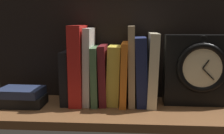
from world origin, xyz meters
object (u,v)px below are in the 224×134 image
Objects in this scene: book_green_romantic at (97,75)px; book_black_skeptic at (68,77)px; book_white_catcher at (89,66)px; framed_clock at (200,70)px; book_orange_pandolfini at (124,73)px; book_tan_shortstories at (132,65)px; book_stack_side at (22,97)px; book_cream_twain at (152,69)px; book_red_requiem at (79,64)px; book_yellow_seinlanguage at (114,75)px; book_navy_bierce at (141,71)px; book_maroon_dawkins at (104,74)px.

book_black_skeptic is at bearing 180.00° from book_green_romantic.
book_white_catcher is 36.39cm from framed_clock.
book_orange_pandolfini is 3.59cm from book_tan_shortstories.
framed_clock reaches higher than book_black_skeptic.
book_green_romantic is (9.67, -0.00, 0.75)cm from book_black_skeptic.
book_tan_shortstories reaches higher than book_stack_side.
book_orange_pandolfini is at bearing 180.00° from book_cream_twain.
framed_clock is at bearing -0.76° from book_orange_pandolfini.
framed_clock reaches higher than book_green_romantic.
book_orange_pandolfini is at bearing -0.00° from book_white_catcher.
book_red_requiem is 1.35× the size of book_yellow_seinlanguage.
book_yellow_seinlanguage is at bearing 180.00° from book_navy_bierce.
book_cream_twain reaches higher than book_maroon_dawkins.
book_red_requiem is 1.01× the size of book_tan_shortstories.
book_red_requiem is at bearing 180.00° from book_yellow_seinlanguage.
book_red_requiem reaches higher than book_white_catcher.
book_white_catcher is 1.09× the size of framed_clock.
book_white_catcher reaches higher than book_cream_twain.
book_cream_twain reaches higher than book_yellow_seinlanguage.
book_orange_pandolfini is 5.61cm from book_navy_bierce.
book_stack_side is (-26.31, -5.60, -6.87)cm from book_maroon_dawkins.
book_cream_twain is 43.58cm from book_stack_side.
book_red_requiem is 1.10× the size of book_cream_twain.
book_tan_shortstories is at bearing 0.00° from book_maroon_dawkins.
book_white_catcher is at bearing 180.00° from book_yellow_seinlanguage.
book_stack_side is (-23.84, -5.60, -6.59)cm from book_green_romantic.
book_orange_pandolfini is (3.39, 0.00, 0.58)cm from book_yellow_seinlanguage.
book_stack_side is at bearing -167.98° from book_maroon_dawkins.
book_stack_side is at bearing -169.35° from book_yellow_seinlanguage.
book_cream_twain is (18.46, 0.00, 2.27)cm from book_green_romantic.
book_red_requiem reaches higher than book_maroon_dawkins.
book_black_skeptic is 1.19× the size of book_stack_side.
book_orange_pandolfini is 34.44cm from book_stack_side.
book_orange_pandolfini reaches higher than book_yellow_seinlanguage.
book_black_skeptic is 8.15cm from book_white_catcher.
book_black_skeptic is 0.90× the size of book_maroon_dawkins.
book_white_catcher is at bearing 180.00° from book_navy_bierce.
book_white_catcher is 17.40cm from book_navy_bierce.
framed_clock is at bearing -0.55° from book_green_romantic.
book_cream_twain is (12.50, 0.00, 2.12)cm from book_yellow_seinlanguage.
book_stack_side is at bearing -171.77° from book_navy_bierce.
book_red_requiem is 21.30cm from book_stack_side.
book_black_skeptic is 0.67× the size of book_red_requiem.
book_orange_pandolfini is 0.87× the size of book_cream_twain.
book_stack_side is (-42.30, -5.60, -8.86)cm from book_cream_twain.
book_tan_shortstories is 1.10× the size of book_cream_twain.
book_red_requiem is at bearing 180.00° from book_cream_twain.
framed_clock is at bearing -0.47° from book_red_requiem.
book_orange_pandolfini is 1.39× the size of book_stack_side.
book_navy_bierce is at bearing -0.00° from book_white_catcher.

